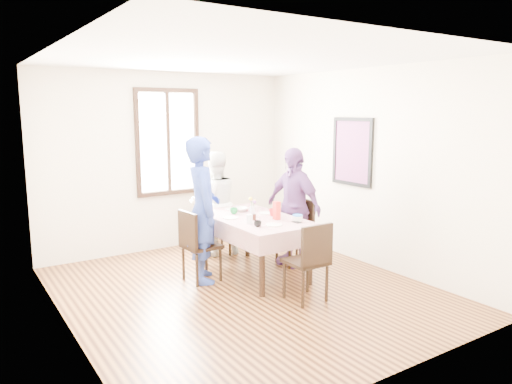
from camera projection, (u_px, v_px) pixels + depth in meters
ground at (246, 290)px, 5.79m from camera, size 4.50×4.50×0.00m
back_wall at (168, 162)px, 7.42m from camera, size 4.00×0.00×4.00m
right_wall at (369, 168)px, 6.65m from camera, size 0.00×4.50×4.50m
window_frame at (168, 142)px, 7.36m from camera, size 1.02×0.06×1.62m
window_pane at (167, 142)px, 7.37m from camera, size 0.90×0.02×1.50m
art_poster at (352, 152)px, 6.85m from camera, size 0.04×0.76×0.96m
dining_table at (254, 246)px, 6.33m from camera, size 0.83×1.56×0.75m
tablecloth at (254, 218)px, 6.26m from camera, size 0.95×1.68×0.01m
chair_left at (201, 245)px, 6.06m from camera, size 0.45×0.45×0.91m
chair_right at (294, 232)px, 6.73m from camera, size 0.45×0.45×0.91m
chair_far at (215, 224)px, 7.20m from camera, size 0.48×0.48×0.91m
chair_near at (306, 261)px, 5.43m from camera, size 0.42×0.42×0.91m
person_left at (202, 210)px, 6.00m from camera, size 0.62×0.76×1.82m
person_far at (215, 204)px, 7.13m from camera, size 0.82×0.68×1.54m
person_right at (293, 207)px, 6.66m from camera, size 0.53×1.00×1.64m
mug_black at (258, 224)px, 5.74m from camera, size 0.11×0.11×0.07m
mug_flag at (273, 212)px, 6.33m from camera, size 0.14×0.14×0.09m
mug_green at (234, 211)px, 6.46m from camera, size 0.11×0.11×0.08m
serving_bowl at (241, 209)px, 6.63m from camera, size 0.22×0.22×0.05m
juice_carton at (277, 211)px, 6.12m from camera, size 0.07×0.07×0.23m
butter_tub at (297, 218)px, 6.06m from camera, size 0.13×0.13×0.06m
jam_jar at (254, 217)px, 6.09m from camera, size 0.06×0.06×0.08m
drinking_glass at (250, 219)px, 5.91m from camera, size 0.08×0.08×0.11m
smartphone at (297, 222)px, 5.97m from camera, size 0.07×0.13×0.01m
flower_vase at (252, 211)px, 6.31m from camera, size 0.07×0.07×0.13m
plate_left at (230, 218)px, 6.20m from camera, size 0.20×0.20×0.01m
plate_right at (266, 213)px, 6.48m from camera, size 0.20×0.20×0.01m
plate_far at (233, 209)px, 6.75m from camera, size 0.20×0.20×0.01m
plate_near at (274, 225)px, 5.82m from camera, size 0.20×0.20×0.01m
butter_lid at (297, 215)px, 6.05m from camera, size 0.12×0.12×0.01m
flower_bunch at (252, 202)px, 6.29m from camera, size 0.09×0.09×0.10m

